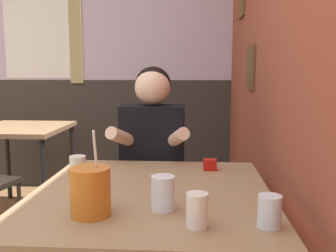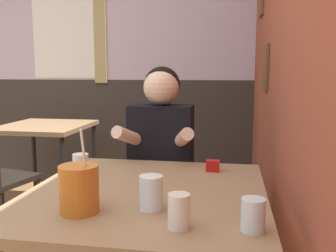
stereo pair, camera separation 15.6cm
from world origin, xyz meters
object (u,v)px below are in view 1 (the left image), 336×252
at_px(person_seated, 153,173).
at_px(cocktail_pitcher, 90,191).
at_px(background_table, 22,137).
at_px(main_table, 152,207).

height_order(person_seated, cocktail_pitcher, person_seated).
bearing_deg(person_seated, cocktail_pitcher, -96.33).
distance_m(background_table, cocktail_pitcher, 2.15).
height_order(main_table, person_seated, person_seated).
xyz_separation_m(background_table, person_seated, (1.19, -0.95, -0.02)).
relative_size(main_table, cocktail_pitcher, 3.47).
distance_m(main_table, background_table, 2.02).
xyz_separation_m(main_table, background_table, (-1.25, 1.59, -0.02)).
bearing_deg(person_seated, background_table, 141.29).
bearing_deg(main_table, person_seated, 95.68).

